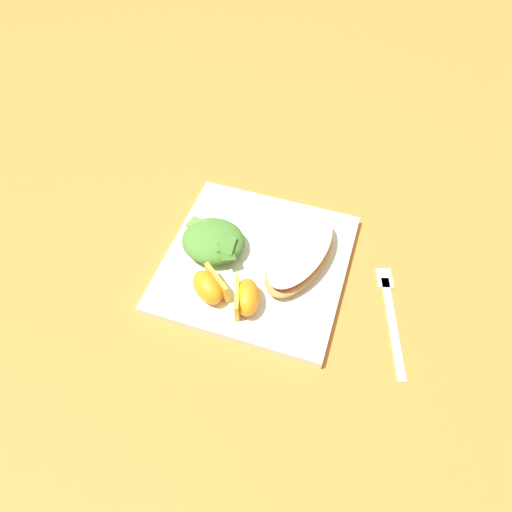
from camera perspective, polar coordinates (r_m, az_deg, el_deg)
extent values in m
plane|color=#C67A33|center=(0.75, 0.00, -1.20)|extent=(3.00, 3.00, 0.00)
cube|color=white|center=(0.75, 0.00, -0.84)|extent=(0.28, 0.28, 0.02)
ellipsoid|color=tan|center=(0.73, 5.35, -0.05)|extent=(0.11, 0.18, 0.03)
ellipsoid|color=maroon|center=(0.72, 5.41, 0.47)|extent=(0.10, 0.17, 0.01)
ellipsoid|color=beige|center=(0.71, 5.46, 0.81)|extent=(0.11, 0.18, 0.01)
ellipsoid|color=#4C8433|center=(0.74, -5.30, 1.67)|extent=(0.10, 0.09, 0.04)
cube|color=#4C8433|center=(0.71, -3.60, 0.50)|extent=(0.04, 0.04, 0.02)
cube|color=#5B8E3D|center=(0.75, -7.18, 3.92)|extent=(0.04, 0.03, 0.01)
cube|color=#4C8433|center=(0.71, -3.54, 1.39)|extent=(0.02, 0.03, 0.01)
cube|color=#5B8E3D|center=(0.74, -6.11, 2.86)|extent=(0.03, 0.02, 0.01)
cube|color=#3D7028|center=(0.73, -7.19, 1.45)|extent=(0.03, 0.02, 0.01)
ellipsoid|color=orange|center=(0.69, -5.93, -3.82)|extent=(0.07, 0.07, 0.04)
cube|color=gold|center=(0.69, -4.78, -3.20)|extent=(0.05, 0.04, 0.03)
ellipsoid|color=orange|center=(0.68, -1.10, -5.03)|extent=(0.05, 0.07, 0.04)
cube|color=gold|center=(0.68, -2.48, -5.02)|extent=(0.02, 0.06, 0.03)
cube|color=silver|center=(0.72, 16.33, -8.14)|extent=(0.06, 0.17, 0.01)
cube|color=silver|center=(0.76, 15.41, -2.57)|extent=(0.03, 0.04, 0.01)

